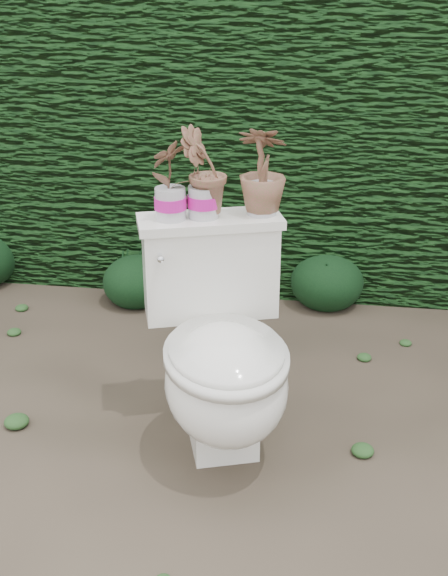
# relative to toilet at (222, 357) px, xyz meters

# --- Properties ---
(ground) EXTENTS (60.00, 60.00, 0.00)m
(ground) POSITION_rel_toilet_xyz_m (-0.11, 0.13, -0.36)
(ground) COLOR brown
(ground) RESTS_ON ground
(hedge) EXTENTS (8.00, 1.00, 1.60)m
(hedge) POSITION_rel_toilet_xyz_m (-0.11, 1.73, 0.44)
(hedge) COLOR #1A4517
(hedge) RESTS_ON ground
(toilet) EXTENTS (0.64, 0.79, 0.78)m
(toilet) POSITION_rel_toilet_xyz_m (0.00, 0.00, 0.00)
(toilet) COLOR white
(toilet) RESTS_ON ground
(potted_plant_left) EXTENTS (0.16, 0.17, 0.26)m
(potted_plant_left) POSITION_rel_toilet_xyz_m (-0.20, 0.19, 0.55)
(potted_plant_left) COLOR #2D6620
(potted_plant_left) RESTS_ON toilet
(potted_plant_center) EXTENTS (0.21, 0.20, 0.30)m
(potted_plant_center) POSITION_rel_toilet_xyz_m (-0.10, 0.22, 0.57)
(potted_plant_center) COLOR #2D6620
(potted_plant_center) RESTS_ON toilet
(potted_plant_right) EXTENTS (0.17, 0.17, 0.29)m
(potted_plant_right) POSITION_rel_toilet_xyz_m (0.10, 0.28, 0.57)
(potted_plant_right) COLOR #2D6620
(potted_plant_right) RESTS_ON toilet
(liriope_clump_2) EXTENTS (0.34, 0.34, 0.27)m
(liriope_clump_2) POSITION_rel_toilet_xyz_m (-0.60, 1.12, -0.22)
(liriope_clump_2) COLOR black
(liriope_clump_2) RESTS_ON ground
(liriope_clump_3) EXTENTS (0.36, 0.36, 0.29)m
(liriope_clump_3) POSITION_rel_toilet_xyz_m (0.35, 1.23, -0.21)
(liriope_clump_3) COLOR black
(liriope_clump_3) RESTS_ON ground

